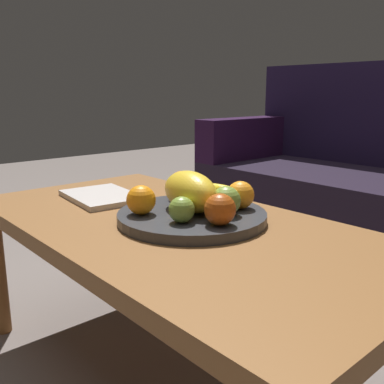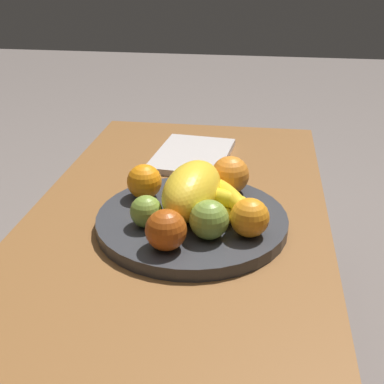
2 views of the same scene
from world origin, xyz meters
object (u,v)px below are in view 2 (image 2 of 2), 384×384
melon_large_front (192,190)px  coffee_table (176,238)px  magazine (192,155)px  apple_right (146,211)px  apple_front (166,230)px  banana_bunch (224,201)px  apple_left (209,220)px  fruit_bowl (192,221)px  orange_front (250,218)px  orange_left (144,182)px  orange_right (230,175)px

melon_large_front → coffee_table: bearing=-123.3°
coffee_table → magazine: size_ratio=4.74×
melon_large_front → apple_right: size_ratio=3.10×
apple_front → banana_bunch: 0.16m
apple_left → melon_large_front: bearing=-153.0°
fruit_bowl → apple_left: (0.08, 0.04, 0.05)m
melon_large_front → orange_front: size_ratio=2.64×
coffee_table → melon_large_front: (0.02, 0.04, 0.12)m
orange_front → magazine: 0.44m
apple_left → orange_left: bearing=-133.3°
coffee_table → fruit_bowl: size_ratio=3.21×
orange_front → apple_right: orange_front is taller
orange_left → apple_right: bearing=14.5°
apple_front → magazine: bearing=-177.2°
orange_left → magazine: size_ratio=0.29×
orange_front → apple_front: apple_front is taller
orange_right → melon_large_front: bearing=-31.2°
coffee_table → orange_front: bearing=59.3°
fruit_bowl → orange_front: 0.13m
fruit_bowl → apple_right: size_ratio=6.15×
apple_left → banana_bunch: size_ratio=0.42×
magazine → orange_left: bearing=-5.5°
fruit_bowl → melon_large_front: 0.06m
apple_front → magazine: size_ratio=0.29×
apple_right → apple_left: bearing=78.4°
fruit_bowl → orange_front: (0.06, 0.11, 0.05)m
melon_large_front → banana_bunch: 0.06m
fruit_bowl → banana_bunch: (-0.01, 0.06, 0.04)m
apple_left → apple_right: 0.12m
coffee_table → fruit_bowl: bearing=51.1°
fruit_bowl → magazine: fruit_bowl is taller
apple_front → banana_bunch: (-0.13, 0.09, -0.01)m
melon_large_front → orange_front: (0.06, 0.11, -0.02)m
melon_large_front → orange_front: melon_large_front is taller
apple_right → magazine: 0.41m
fruit_bowl → apple_right: 0.10m
magazine → orange_front: bearing=27.2°
apple_front → magazine: 0.48m
fruit_bowl → orange_right: orange_right is taller
apple_right → magazine: (-0.40, 0.03, -0.05)m
orange_front → orange_left: (-0.12, -0.22, 0.00)m
coffee_table → apple_front: apple_front is taller
fruit_bowl → apple_front: size_ratio=5.14×
banana_bunch → apple_right: bearing=-65.5°
orange_left → magazine: (-0.29, 0.06, -0.05)m
apple_front → apple_left: bearing=124.8°
coffee_table → fruit_bowl: 0.08m
coffee_table → orange_left: bearing=-115.6°
orange_left → melon_large_front: bearing=61.6°
apple_front → orange_right: bearing=159.1°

